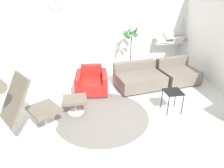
{
  "coord_description": "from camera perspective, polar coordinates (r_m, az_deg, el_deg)",
  "views": [
    {
      "loc": [
        -0.64,
        -3.71,
        2.51
      ],
      "look_at": [
        0.12,
        0.27,
        0.55
      ],
      "focal_mm": 32.0,
      "sensor_mm": 36.0,
      "label": 1
    }
  ],
  "objects": [
    {
      "name": "ground_plane",
      "position": [
        4.52,
        -0.91,
        -7.91
      ],
      "size": [
        12.0,
        12.0,
        0.0
      ],
      "primitive_type": "plane",
      "color": "silver"
    },
    {
      "name": "wall_back",
      "position": [
        6.73,
        -5.51,
        16.21
      ],
      "size": [
        12.0,
        0.09,
        2.8
      ],
      "color": "white",
      "rests_on": "ground_plane"
    },
    {
      "name": "round_rug",
      "position": [
        4.4,
        -2.9,
        -9.01
      ],
      "size": [
        2.03,
        2.03,
        0.01
      ],
      "color": "slate",
      "rests_on": "ground_plane"
    },
    {
      "name": "lounge_chair",
      "position": [
        3.8,
        -24.74,
        -4.06
      ],
      "size": [
        1.17,
        1.03,
        1.29
      ],
      "rotation": [
        0.0,
        0.0,
        -1.0
      ],
      "color": "#BCBCC1",
      "rests_on": "ground_plane"
    },
    {
      "name": "ottoman",
      "position": [
        4.43,
        -10.54,
        -5.01
      ],
      "size": [
        0.51,
        0.43,
        0.36
      ],
      "color": "#BCBCC1",
      "rests_on": "ground_plane"
    },
    {
      "name": "armchair_red",
      "position": [
        5.27,
        -5.8,
        0.33
      ],
      "size": [
        0.89,
        0.89,
        0.67
      ],
      "rotation": [
        0.0,
        0.0,
        3.03
      ],
      "color": "silver",
      "rests_on": "ground_plane"
    },
    {
      "name": "couch_low",
      "position": [
        5.58,
        7.63,
        1.56
      ],
      "size": [
        1.36,
        1.08,
        0.65
      ],
      "rotation": [
        0.0,
        0.0,
        3.28
      ],
      "color": "black",
      "rests_on": "ground_plane"
    },
    {
      "name": "couch_second",
      "position": [
        6.15,
        18.12,
        2.83
      ],
      "size": [
        1.11,
        1.05,
        0.65
      ],
      "rotation": [
        0.0,
        0.0,
        3.28
      ],
      "color": "black",
      "rests_on": "ground_plane"
    },
    {
      "name": "side_table",
      "position": [
        4.54,
        17.02,
        -2.8
      ],
      "size": [
        0.37,
        0.37,
        0.49
      ],
      "color": "black",
      "rests_on": "ground_plane"
    },
    {
      "name": "potted_plant",
      "position": [
        6.56,
        5.33,
        9.75
      ],
      "size": [
        0.63,
        0.61,
        1.54
      ],
      "color": "#333338",
      "rests_on": "ground_plane"
    },
    {
      "name": "shelf_unit",
      "position": [
        7.31,
        16.01,
        12.2
      ],
      "size": [
        1.03,
        0.28,
        1.6
      ],
      "color": "#BCBCC1",
      "rests_on": "ground_plane"
    }
  ]
}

